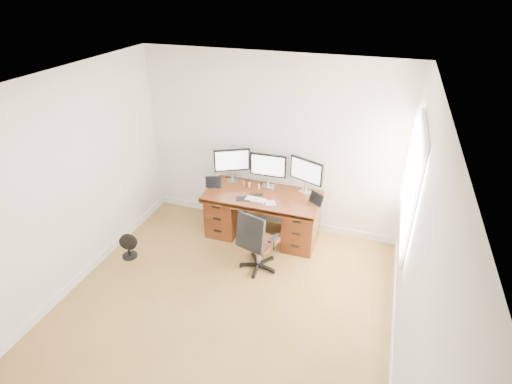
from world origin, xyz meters
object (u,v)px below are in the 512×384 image
(floor_fan, at_px, (128,246))
(keyboard, at_px, (256,200))
(office_chair, at_px, (257,251))
(desk, at_px, (263,213))
(monitor_center, at_px, (268,166))

(floor_fan, height_order, keyboard, keyboard)
(office_chair, bearing_deg, floor_fan, -153.57)
(desk, xyz_separation_m, monitor_center, (0.00, 0.24, 0.68))
(monitor_center, bearing_deg, floor_fan, -142.47)
(office_chair, bearing_deg, desk, 117.81)
(office_chair, bearing_deg, monitor_center, 115.12)
(office_chair, bearing_deg, keyboard, 126.12)
(monitor_center, xyz_separation_m, keyboard, (-0.04, -0.45, -0.33))
(desk, relative_size, office_chair, 1.82)
(desk, relative_size, keyboard, 5.72)
(office_chair, height_order, keyboard, office_chair)
(office_chair, relative_size, monitor_center, 1.70)
(desk, bearing_deg, office_chair, -78.22)
(floor_fan, distance_m, monitor_center, 2.33)
(desk, bearing_deg, monitor_center, 89.99)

